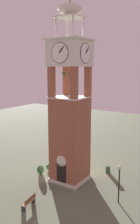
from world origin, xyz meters
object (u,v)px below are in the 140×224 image
clock_tower (70,113)px  park_bench (29,201)px  lamp_post (119,177)px  trash_bin (108,169)px

clock_tower → park_bench: bearing=-91.1°
park_bench → lamp_post: bearing=38.0°
clock_tower → lamp_post: 7.74m
lamp_post → trash_bin: bearing=122.8°
clock_tower → trash_bin: clock_tower is taller
lamp_post → trash_bin: 6.46m
clock_tower → trash_bin: bearing=55.0°
clock_tower → lamp_post: (5.95, -1.43, -4.74)m
clock_tower → lamp_post: size_ratio=5.22×
park_bench → trash_bin: bearing=74.6°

